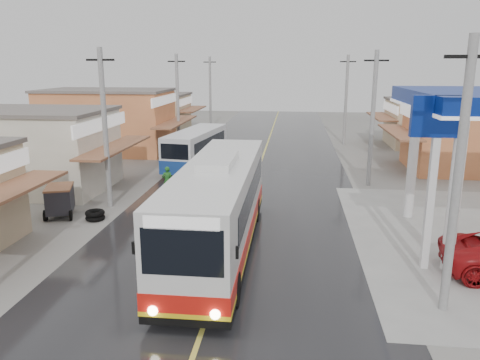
% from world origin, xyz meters
% --- Properties ---
extents(ground, '(120.00, 120.00, 0.00)m').
position_xyz_m(ground, '(0.00, 0.00, 0.00)').
color(ground, slate).
rests_on(ground, ground).
extents(road, '(12.00, 90.00, 0.02)m').
position_xyz_m(road, '(0.00, 15.00, 0.01)').
color(road, black).
rests_on(road, ground).
extents(centre_line, '(0.15, 90.00, 0.01)m').
position_xyz_m(centre_line, '(0.00, 15.00, 0.02)').
color(centre_line, '#D8CC4C').
rests_on(centre_line, road).
extents(shopfronts_left, '(11.00, 44.00, 5.20)m').
position_xyz_m(shopfronts_left, '(-13.00, 18.00, 0.00)').
color(shopfronts_left, tan).
rests_on(shopfronts_left, ground).
extents(utility_poles_left, '(1.60, 50.00, 8.00)m').
position_xyz_m(utility_poles_left, '(-7.00, 16.00, 0.00)').
color(utility_poles_left, gray).
rests_on(utility_poles_left, ground).
extents(utility_poles_right, '(1.60, 36.00, 8.00)m').
position_xyz_m(utility_poles_right, '(7.00, 15.00, 0.00)').
color(utility_poles_right, gray).
rests_on(utility_poles_right, ground).
extents(coach_bus, '(2.88, 12.19, 3.80)m').
position_xyz_m(coach_bus, '(-0.41, 3.72, 1.83)').
color(coach_bus, silver).
rests_on(coach_bus, road).
extents(second_bus, '(3.26, 8.28, 2.67)m').
position_xyz_m(second_bus, '(-4.42, 18.62, 1.44)').
color(second_bus, silver).
rests_on(second_bus, road).
extents(cyclist, '(1.07, 1.88, 1.92)m').
position_xyz_m(cyclist, '(-4.25, 10.41, 0.63)').
color(cyclist, black).
rests_on(cyclist, ground).
extents(tricycle_near, '(1.87, 2.13, 1.50)m').
position_xyz_m(tricycle_near, '(-8.78, 7.18, 0.86)').
color(tricycle_near, '#26262D').
rests_on(tricycle_near, ground).
extents(tyre_stack, '(0.91, 0.91, 0.47)m').
position_xyz_m(tyre_stack, '(-6.88, 6.82, 0.23)').
color(tyre_stack, black).
rests_on(tyre_stack, ground).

